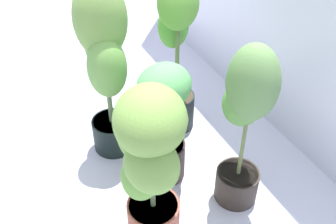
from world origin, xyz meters
TOP-DOWN VIEW (x-y plane):
  - ground_plane at (0.00, 0.00)m, footprint 8.00×8.00m
  - potted_plant_back_right at (0.29, 0.35)m, footprint 0.33×0.28m
  - potted_plant_back_left at (-0.32, 0.34)m, footprint 0.31×0.29m
  - potted_plant_front_left at (-0.30, -0.06)m, footprint 0.35×0.29m
  - potted_plant_front_right at (0.32, -0.11)m, footprint 0.45×0.38m
  - potted_plant_center at (0.02, 0.10)m, footprint 0.39×0.30m

SIDE VIEW (x-z plane):
  - ground_plane at x=0.00m, z-range 0.00..0.00m
  - potted_plant_center at x=0.02m, z-range 0.05..0.72m
  - potted_plant_back_right at x=0.29m, z-range 0.06..0.93m
  - potted_plant_front_right at x=0.32m, z-range 0.09..0.91m
  - potted_plant_back_left at x=-0.32m, z-range 0.05..0.97m
  - potted_plant_front_left at x=-0.30m, z-range 0.09..1.08m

